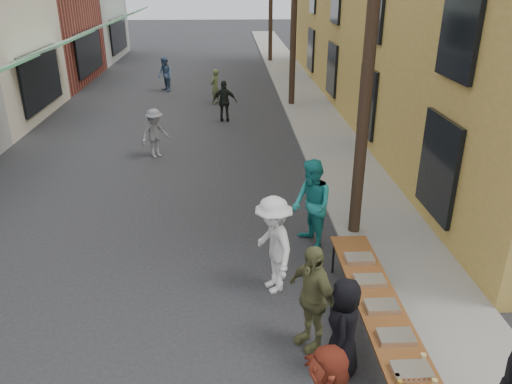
{
  "coord_description": "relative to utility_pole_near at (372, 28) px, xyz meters",
  "views": [
    {
      "loc": [
        1.54,
        -6.91,
        5.47
      ],
      "look_at": [
        2.05,
        2.54,
        1.3
      ],
      "focal_mm": 35.0,
      "sensor_mm": 36.0,
      "label": 1
    }
  ],
  "objects": [
    {
      "name": "passerby_mid",
      "position": [
        -2.96,
        9.55,
        -3.69
      ],
      "size": [
        0.97,
        0.44,
        1.63
      ],
      "primitive_type": "imported",
      "rotation": [
        0.0,
        0.0,
        3.09
      ],
      "color": "black",
      "rests_on": "ground"
    },
    {
      "name": "condiment_jar_b",
      "position": [
        -0.72,
        -5.29,
        -3.71
      ],
      "size": [
        0.07,
        0.07,
        0.08
      ],
      "primitive_type": "cylinder",
      "color": "#A57F26",
      "rests_on": "serving_table"
    },
    {
      "name": "passerby_right",
      "position": [
        -3.39,
        12.51,
        -3.72
      ],
      "size": [
        0.59,
        0.68,
        1.56
      ],
      "primitive_type": "imported",
      "rotation": [
        0.0,
        0.0,
        4.22
      ],
      "color": "#59663B",
      "rests_on": "ground"
    },
    {
      "name": "sidewalk",
      "position": [
        0.7,
        12.0,
        -4.45
      ],
      "size": [
        2.2,
        60.0,
        0.1
      ],
      "primitive_type": "cube",
      "color": "gray",
      "rests_on": "ground"
    },
    {
      "name": "cup_stack",
      "position": [
        -0.3,
        -5.34,
        -3.69
      ],
      "size": [
        0.08,
        0.08,
        0.12
      ],
      "primitive_type": "cylinder",
      "color": "tan",
      "rests_on": "serving_table"
    },
    {
      "name": "utility_pole_near",
      "position": [
        0.0,
        0.0,
        0.0
      ],
      "size": [
        0.26,
        0.26,
        9.0
      ],
      "primitive_type": "cylinder",
      "color": "#2D2116",
      "rests_on": "ground"
    },
    {
      "name": "serving_table",
      "position": [
        -0.5,
        -3.44,
        -3.79
      ],
      "size": [
        0.7,
        4.0,
        0.75
      ],
      "color": "brown",
      "rests_on": "ground"
    },
    {
      "name": "ground",
      "position": [
        -4.3,
        -3.0,
        -4.5
      ],
      "size": [
        120.0,
        120.0,
        0.0
      ],
      "primitive_type": "plane",
      "color": "#28282B",
      "rests_on": "ground"
    },
    {
      "name": "condiment_jar_c",
      "position": [
        -0.72,
        -5.19,
        -3.71
      ],
      "size": [
        0.07,
        0.07,
        0.08
      ],
      "primitive_type": "cylinder",
      "color": "#A57F26",
      "rests_on": "serving_table"
    },
    {
      "name": "catering_tray_foil_b",
      "position": [
        -0.5,
        -4.44,
        -3.71
      ],
      "size": [
        0.5,
        0.33,
        0.08
      ],
      "primitive_type": "cube",
      "color": "#B2B2B7",
      "rests_on": "serving_table"
    },
    {
      "name": "catering_tray_buns_end",
      "position": [
        -0.5,
        -2.34,
        -3.71
      ],
      "size": [
        0.5,
        0.33,
        0.08
      ],
      "primitive_type": "cube",
      "color": "tan",
      "rests_on": "serving_table"
    },
    {
      "name": "catering_tray_buns",
      "position": [
        -0.5,
        -3.74,
        -3.71
      ],
      "size": [
        0.5,
        0.33,
        0.08
      ],
      "primitive_type": "cube",
      "color": "tan",
      "rests_on": "serving_table"
    },
    {
      "name": "catering_tray_foil_d",
      "position": [
        -0.5,
        -3.04,
        -3.71
      ],
      "size": [
        0.5,
        0.33,
        0.08
      ],
      "primitive_type": "cube",
      "color": "#B2B2B7",
      "rests_on": "serving_table"
    },
    {
      "name": "guest_front_d",
      "position": [
        -2.02,
        -2.05,
        -3.56
      ],
      "size": [
        1.02,
        1.37,
        1.88
      ],
      "primitive_type": "imported",
      "rotation": [
        0.0,
        0.0,
        -1.27
      ],
      "color": "white",
      "rests_on": "ground"
    },
    {
      "name": "guest_front_c",
      "position": [
        -1.08,
        -0.48,
        -3.52
      ],
      "size": [
        0.97,
        1.12,
        1.97
      ],
      "primitive_type": "imported",
      "rotation": [
        0.0,
        0.0,
        -1.3
      ],
      "color": "teal",
      "rests_on": "ground"
    },
    {
      "name": "passerby_left",
      "position": [
        -5.16,
        5.5,
        -3.71
      ],
      "size": [
        1.14,
        1.12,
        1.57
      ],
      "primitive_type": "imported",
      "rotation": [
        0.0,
        0.0,
        0.75
      ],
      "color": "slate",
      "rests_on": "ground"
    },
    {
      "name": "guest_front_e",
      "position": [
        -1.56,
        -3.61,
        -3.6
      ],
      "size": [
        0.9,
        1.13,
        1.79
      ],
      "primitive_type": "imported",
      "rotation": [
        0.0,
        0.0,
        -1.05
      ],
      "color": "olive",
      "rests_on": "ground"
    },
    {
      "name": "catering_tray_sausage",
      "position": [
        -0.5,
        -5.09,
        -3.71
      ],
      "size": [
        0.5,
        0.33,
        0.08
      ],
      "primitive_type": "cube",
      "color": "maroon",
      "rests_on": "serving_table"
    },
    {
      "name": "passerby_far",
      "position": [
        -5.93,
        15.25,
        -3.66
      ],
      "size": [
        0.97,
        1.03,
        1.67
      ],
      "primitive_type": "imported",
      "rotation": [
        0.0,
        0.0,
        5.28
      ],
      "color": "#415A7D",
      "rests_on": "ground"
    },
    {
      "name": "guest_front_a",
      "position": [
        -1.18,
        -4.19,
        -3.72
      ],
      "size": [
        0.71,
        0.88,
        1.57
      ],
      "primitive_type": "imported",
      "rotation": [
        0.0,
        0.0,
        -1.88
      ],
      "color": "black",
      "rests_on": "ground"
    }
  ]
}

